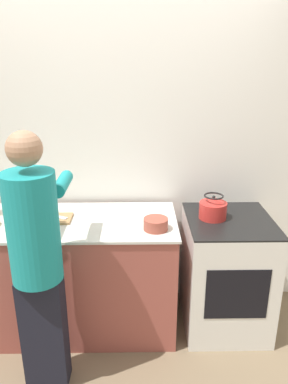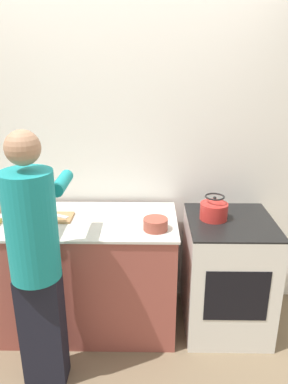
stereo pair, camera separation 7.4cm
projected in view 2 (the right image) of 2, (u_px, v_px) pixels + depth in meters
name	position (u px, v px, depth m)	size (l,w,h in m)	color
ground_plane	(116.00, 352.00, 2.70)	(12.00, 12.00, 0.00)	#7A664C
wall_back	(120.00, 152.00, 2.95)	(8.00, 0.05, 2.60)	white
counter	(71.00, 273.00, 2.86)	(1.59, 0.69, 0.90)	#9E4C42
oven	(227.00, 274.00, 2.85)	(0.62, 0.68, 0.89)	silver
person	(35.00, 256.00, 2.19)	(0.33, 0.57, 1.65)	black
cutting_board	(51.00, 217.00, 2.72)	(0.31, 0.19, 0.02)	#A87A4C
knife	(56.00, 215.00, 2.73)	(0.19, 0.11, 0.01)	silver
kettle	(214.00, 209.00, 2.70)	(0.20, 0.20, 0.18)	red
bowl_prep	(156.00, 224.00, 2.54)	(0.17, 0.17, 0.08)	#9E4738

